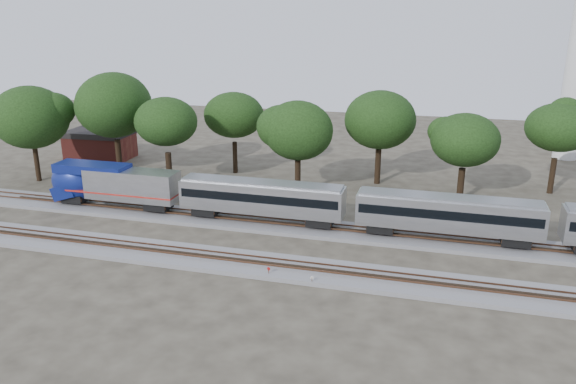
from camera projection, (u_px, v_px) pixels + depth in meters
name	position (u px, v px, depth m)	size (l,w,h in m)	color
ground	(266.00, 249.00, 54.36)	(160.00, 160.00, 0.00)	#383328
track_far	(283.00, 225.00, 59.81)	(160.00, 5.00, 0.73)	slate
track_near	(253.00, 264.00, 50.63)	(160.00, 5.00, 0.73)	slate
train	(556.00, 222.00, 52.18)	(111.14, 3.17, 4.68)	silver
switch_stand_red	(269.00, 271.00, 48.29)	(0.30, 0.14, 0.99)	#512D19
switch_stand_white	(312.00, 280.00, 46.87)	(0.28, 0.07, 0.88)	#512D19
switch_lever	(322.00, 282.00, 47.28)	(0.50, 0.30, 0.30)	#512D19
brick_building	(100.00, 144.00, 87.47)	(9.77, 7.13, 4.54)	maroon
tree_0	(30.00, 117.00, 73.93)	(8.85, 8.85, 12.47)	black
tree_1	(114.00, 105.00, 74.43)	(10.34, 10.34, 14.58)	black
tree_2	(166.00, 122.00, 70.80)	(8.89, 8.89, 12.53)	black
tree_3	(234.00, 115.00, 77.93)	(8.44, 8.44, 11.90)	black
tree_4	(298.00, 131.00, 68.59)	(8.24, 8.24, 11.62)	black
tree_5	(380.00, 120.00, 72.75)	(8.75, 8.75, 12.34)	black
tree_6	(465.00, 140.00, 66.20)	(7.66, 7.66, 10.80)	black
tree_7	(559.00, 128.00, 68.74)	(8.58, 8.58, 12.09)	black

